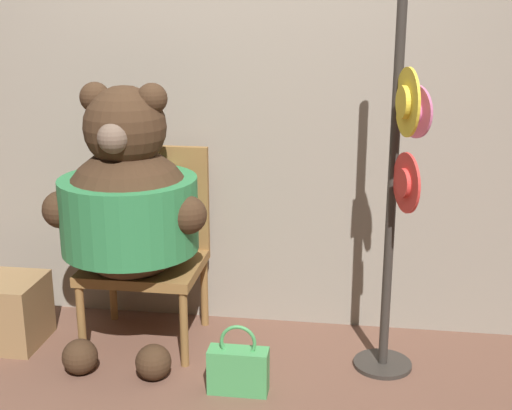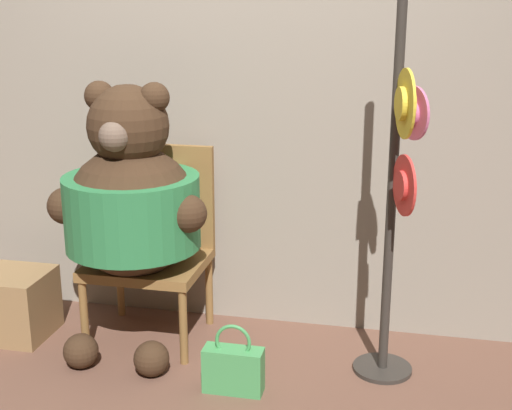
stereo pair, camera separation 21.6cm
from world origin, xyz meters
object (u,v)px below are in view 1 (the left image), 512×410
(teddy_bear, at_px, (128,205))
(hat_display_rack, at_px, (398,195))
(chair, at_px, (149,242))
(handbag_on_ground, at_px, (238,369))

(teddy_bear, height_order, hat_display_rack, hat_display_rack)
(chair, relative_size, hat_display_rack, 0.57)
(handbag_on_ground, bearing_deg, chair, 136.69)
(chair, height_order, handbag_on_ground, chair)
(chair, relative_size, teddy_bear, 0.73)
(chair, bearing_deg, hat_display_rack, -11.68)
(chair, distance_m, handbag_on_ground, 0.86)
(hat_display_rack, distance_m, handbag_on_ground, 1.05)
(hat_display_rack, height_order, handbag_on_ground, hat_display_rack)
(hat_display_rack, relative_size, handbag_on_ground, 5.23)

